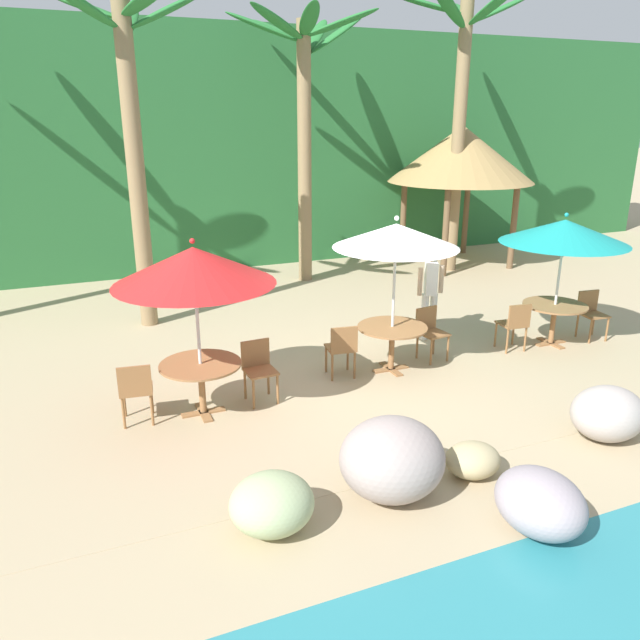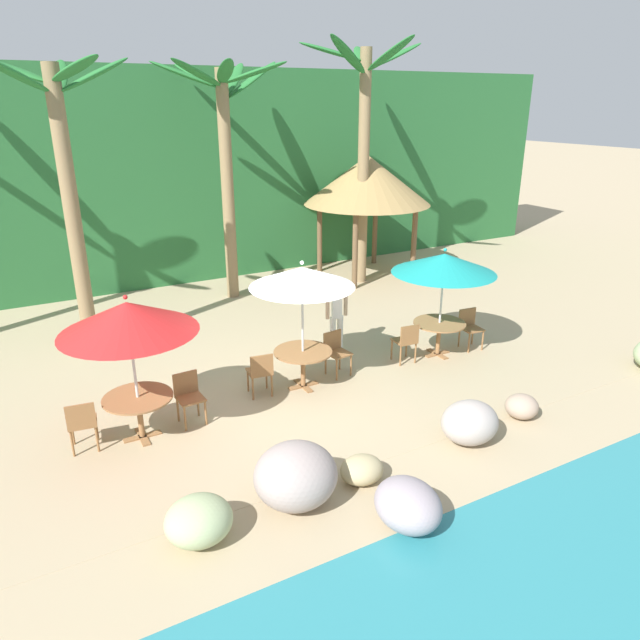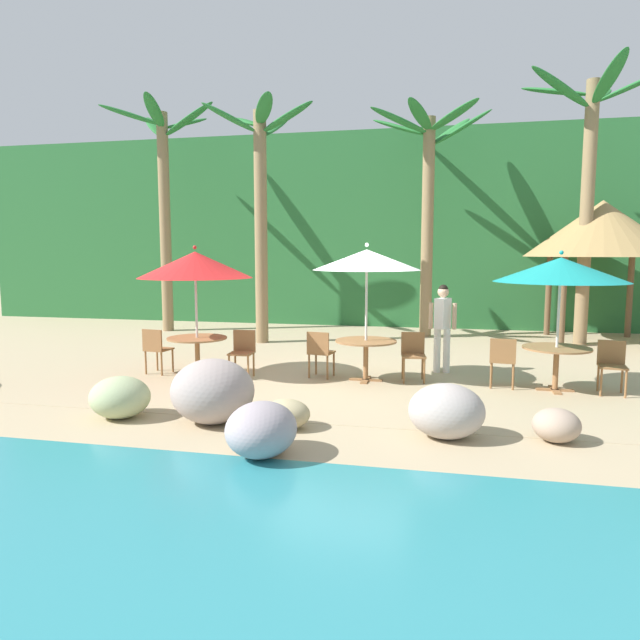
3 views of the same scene
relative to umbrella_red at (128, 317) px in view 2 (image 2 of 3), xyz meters
name	(u,v)px [view 2 (image 2 of 3)]	position (x,y,z in m)	size (l,w,h in m)	color
ground_plane	(287,395)	(2.68, 0.17, -2.08)	(120.00, 120.00, 0.00)	tan
terrace_deck	(287,395)	(2.68, 0.17, -2.08)	(18.00, 5.20, 0.01)	tan
foliage_backdrop	(151,177)	(2.68, 9.17, 0.92)	(28.00, 2.40, 6.00)	#286633
rock_seawall	(385,454)	(2.88, -2.70, -1.75)	(15.76, 3.31, 0.88)	#A2928C
umbrella_red	(128,317)	(0.00, 0.00, 0.00)	(2.09, 2.09, 2.43)	silver
dining_table_red	(139,404)	(0.00, 0.00, -1.46)	(1.10, 1.10, 0.74)	olive
chair_red_seaward	(188,394)	(0.84, 0.13, -1.57)	(0.44, 0.45, 0.87)	olive
chair_red_inland	(82,422)	(-0.85, 0.02, -1.57)	(0.47, 0.48, 0.87)	olive
umbrella_white	(302,277)	(3.11, 0.33, 0.09)	(1.91, 1.91, 2.47)	silver
dining_table_white	(303,357)	(3.11, 0.33, -1.46)	(1.10, 1.10, 0.74)	olive
chair_white_seaward	(336,350)	(3.94, 0.54, -1.57)	(0.47, 0.48, 0.87)	olive
chair_white_inland	(261,371)	(2.26, 0.36, -1.57)	(0.47, 0.48, 0.87)	olive
umbrella_teal	(444,263)	(6.31, 0.26, -0.06)	(2.13, 2.13, 2.34)	silver
dining_table_teal	(439,328)	(6.31, 0.26, -1.46)	(1.10, 1.10, 0.74)	olive
chair_teal_seaward	(469,325)	(7.17, 0.26, -1.57)	(0.46, 0.47, 0.87)	olive
chair_teal_inland	(407,340)	(5.46, 0.25, -1.57)	(0.46, 0.47, 0.87)	olive
palm_tree_second	(66,170)	(-0.11, 4.19, 1.76)	(2.81, 2.80, 5.95)	olive
palm_tree_third	(224,138)	(3.94, 6.17, 2.15)	(3.34, 3.40, 6.10)	olive
palm_tree_fourth	(364,130)	(7.80, 5.64, 2.26)	(3.43, 3.44, 6.67)	olive
palapa_hut	(367,181)	(8.31, 6.17, 0.81)	(3.79, 3.79, 3.62)	brown
waiter_in_white	(337,311)	(4.44, 1.35, -1.09)	(0.52, 0.39, 1.70)	white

